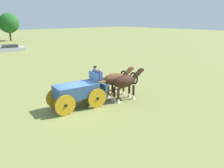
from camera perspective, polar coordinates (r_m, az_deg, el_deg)
name	(u,v)px	position (r m, az deg, el deg)	size (l,w,h in m)	color
ground_plane	(77,107)	(16.10, -8.95, -5.91)	(220.00, 220.00, 0.00)	olive
show_wagon	(78,91)	(15.75, -8.56, -1.70)	(6.03, 2.29, 2.71)	#2D4C7A
draft_horse_near	(116,79)	(18.01, 0.98, 1.21)	(3.19, 1.21, 2.19)	brown
draft_horse_off	(126,82)	(16.98, 3.48, 0.57)	(3.10, 1.22, 2.31)	#331E14
parked_vehicle_d	(11,48)	(46.76, -24.37, 8.26)	(4.92, 2.94, 1.24)	silver
tree_f	(9,23)	(68.70, -24.85, 13.90)	(5.31, 5.31, 7.37)	brown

